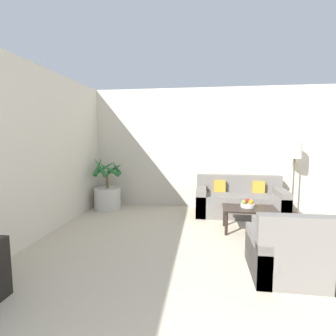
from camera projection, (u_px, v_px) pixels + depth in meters
name	position (u px, v px, depth m)	size (l,w,h in m)	color
wall_back	(235.00, 149.00, 5.86)	(8.01, 0.06, 2.70)	beige
potted_palm	(108.00, 193.00, 5.87)	(0.72, 0.74, 1.18)	beige
sofa_loveseat	(240.00, 201.00, 5.43)	(1.79, 0.84, 0.79)	slate
floor_lamp	(295.00, 155.00, 5.42)	(0.27, 0.27, 1.50)	brown
coffee_table	(249.00, 211.00, 4.42)	(0.88, 0.54, 0.41)	black
fruit_bowl	(248.00, 205.00, 4.47)	(0.24, 0.24, 0.06)	beige
apple_red	(247.00, 201.00, 4.52)	(0.08, 0.08, 0.08)	red
apple_green	(244.00, 202.00, 4.44)	(0.07, 0.07, 0.07)	olive
orange_fruit	(251.00, 202.00, 4.41)	(0.08, 0.08, 0.08)	orange
armchair	(293.00, 255.00, 2.98)	(0.92, 0.81, 0.80)	slate
ottoman	(277.00, 234.00, 3.77)	(0.62, 0.51, 0.40)	slate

